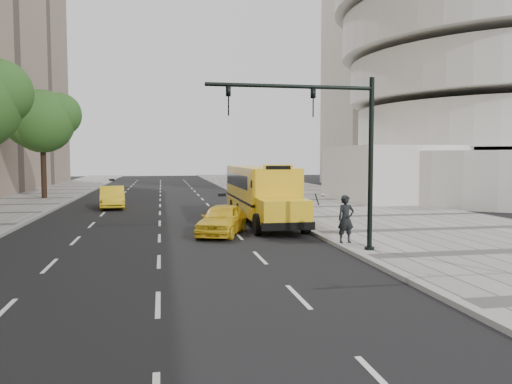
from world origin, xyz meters
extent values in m
plane|color=black|center=(0.00, 0.00, 0.00)|extent=(140.00, 140.00, 0.00)
cube|color=gray|center=(12.00, 0.00, 0.07)|extent=(12.00, 140.00, 0.15)
cube|color=gray|center=(6.00, 0.00, 0.07)|extent=(0.30, 140.00, 0.15)
cube|color=gray|center=(-8.00, 0.00, 0.07)|extent=(0.30, 140.00, 0.15)
cylinder|color=silver|center=(30.00, 14.00, 2.00)|extent=(32.00, 32.00, 4.00)
cylinder|color=silver|center=(30.00, 14.00, 6.10)|extent=(26.00, 26.00, 3.60)
cylinder|color=silver|center=(30.00, 14.00, 10.30)|extent=(27.60, 27.60, 3.60)
cylinder|color=silver|center=(30.00, 14.00, 14.50)|extent=(29.20, 29.20, 3.60)
cube|color=beige|center=(28.00, 34.00, 17.50)|extent=(14.00, 12.00, 35.00)
cube|color=silver|center=(17.00, 10.00, 2.20)|extent=(8.00, 10.00, 4.40)
cylinder|color=black|center=(-10.50, 17.03, 2.89)|extent=(0.44, 0.44, 5.78)
sphere|color=#244E1A|center=(-10.50, 17.03, 6.51)|extent=(5.19, 5.19, 5.19)
sphere|color=#244E1A|center=(-9.20, 17.33, 7.11)|extent=(3.63, 3.63, 3.63)
sphere|color=#244E1A|center=(-11.54, 16.63, 6.11)|extent=(3.37, 3.37, 3.37)
cube|color=yellow|center=(4.50, 0.17, 1.77)|extent=(2.50, 9.00, 2.45)
cube|color=yellow|center=(4.50, -5.33, 1.10)|extent=(2.20, 2.00, 1.10)
cube|color=black|center=(4.50, -6.21, 0.55)|extent=(2.38, 0.25, 0.35)
cube|color=black|center=(4.50, 0.17, 1.25)|extent=(2.52, 9.00, 0.12)
cube|color=black|center=(4.50, -4.27, 2.25)|extent=(2.05, 0.10, 0.90)
cube|color=black|center=(4.50, 0.67, 2.25)|extent=(2.52, 7.50, 0.70)
cube|color=yellow|center=(4.50, -4.28, 3.05)|extent=(1.40, 0.12, 0.28)
ellipsoid|color=silver|center=(6.02, -6.73, 1.90)|extent=(0.32, 0.32, 0.14)
cylinder|color=black|center=(5.78, -6.51, 1.70)|extent=(0.36, 0.47, 0.58)
cylinder|color=black|center=(3.37, -5.03, 0.50)|extent=(0.30, 1.00, 1.00)
cylinder|color=black|center=(5.63, -5.03, 0.50)|extent=(0.30, 1.00, 1.00)
cylinder|color=black|center=(3.37, 0.17, 0.50)|extent=(0.30, 1.00, 1.00)
cylinder|color=black|center=(5.63, 0.17, 0.50)|extent=(0.30, 1.00, 1.00)
cylinder|color=black|center=(3.37, 2.67, 0.50)|extent=(0.30, 1.00, 1.00)
cylinder|color=black|center=(5.63, 2.67, 0.50)|extent=(0.30, 1.00, 1.00)
imported|color=yellow|center=(1.82, -4.57, 0.71)|extent=(3.06, 4.49, 1.42)
imported|color=yellow|center=(-4.26, 8.77, 0.76)|extent=(2.07, 4.76, 1.52)
imported|color=black|center=(6.27, -8.47, 1.10)|extent=(0.73, 0.52, 1.90)
cylinder|color=black|center=(6.60, -10.00, 3.20)|extent=(0.18, 0.18, 6.40)
cylinder|color=black|center=(6.60, -10.00, 0.12)|extent=(0.36, 0.36, 0.25)
cylinder|color=black|center=(3.60, -10.00, 6.00)|extent=(6.00, 0.14, 0.14)
imported|color=black|center=(4.40, -10.00, 5.45)|extent=(0.16, 0.20, 1.00)
imported|color=black|center=(1.40, -10.00, 5.45)|extent=(0.16, 0.20, 1.00)
camera|label=1|loc=(-0.88, -27.02, 3.54)|focal=35.00mm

